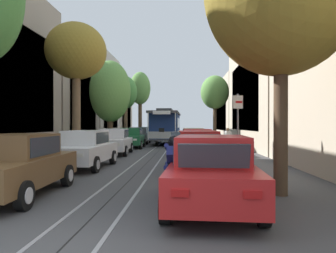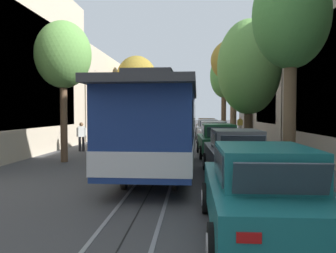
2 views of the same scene
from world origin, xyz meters
name	(u,v)px [view 2 (image 2 of 2)]	position (x,y,z in m)	size (l,w,h in m)	color
ground_plane	(171,151)	(0.00, 18.96, 0.00)	(160.00, 160.00, 0.00)	#424244
trolley_track_rails	(168,158)	(0.00, 21.70, 0.00)	(1.14, 55.40, 0.01)	gray
parked_car_brown_near_left	(206,126)	(-2.51, 3.90, 0.80)	(2.08, 4.40, 1.58)	brown
parked_car_white_second_left	(207,129)	(-2.41, 9.19, 0.80)	(2.06, 4.39, 1.58)	silver
parked_car_white_mid_left	(213,133)	(-2.53, 15.23, 0.80)	(2.14, 4.42, 1.58)	silver
parked_car_green_fourth_left	(218,140)	(-2.42, 20.91, 0.80)	(2.10, 4.40, 1.58)	#1E6038
parked_car_grey_fifth_left	(236,153)	(-2.59, 26.44, 0.80)	(2.10, 4.41, 1.58)	slate
parked_car_teal_sixth_left	(262,191)	(-2.35, 32.01, 0.80)	(2.00, 4.36, 1.58)	#196B70
parked_car_red_near_right	(157,126)	(2.40, 3.08, 0.80)	(2.14, 4.42, 1.58)	red
parked_car_red_second_right	(151,128)	(2.35, 8.76, 0.80)	(2.09, 4.40, 1.58)	red
parked_car_red_mid_right	(141,132)	(2.48, 13.92, 0.80)	(2.12, 4.41, 1.58)	red
parked_car_beige_fourth_right	(124,138)	(2.45, 19.98, 0.80)	(2.02, 4.37, 1.58)	#C1B28E
street_tree_kerb_left_near	(224,77)	(-4.13, 4.72, 5.53)	(2.62, 2.64, 7.73)	brown
street_tree_kerb_left_second	(234,62)	(-4.08, 12.93, 5.74)	(3.26, 3.31, 7.37)	brown
street_tree_kerb_left_mid	(249,68)	(-3.98, 20.30, 4.40)	(3.17, 3.37, 6.81)	#4C3826
street_tree_kerb_left_fourth	(291,18)	(-4.09, 27.31, 4.95)	(2.29, 2.12, 6.66)	brown
street_tree_kerb_right_near	(137,80)	(4.30, 4.35, 5.36)	(3.99, 4.16, 7.67)	#4C3826
street_tree_kerb_right_second	(63,56)	(4.39, 23.39, 4.57)	(2.42, 2.17, 6.07)	brown
cable_car_trolley	(158,127)	(0.00, 26.42, 1.66)	(2.69, 9.16, 3.28)	navy
motorcycle_with_rider	(165,125)	(1.58, 3.46, 0.86)	(0.53, 1.91, 1.64)	black
pedestrian_on_left_pavement	(81,135)	(4.95, 19.32, 0.91)	(0.55, 0.35, 1.61)	black
pedestrian_on_right_pavement	(240,124)	(-5.88, 3.24, 0.97)	(0.55, 0.26, 1.71)	slate
street_sign_post	(136,116)	(3.77, 7.76, 1.83)	(0.36, 0.08, 2.96)	slate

